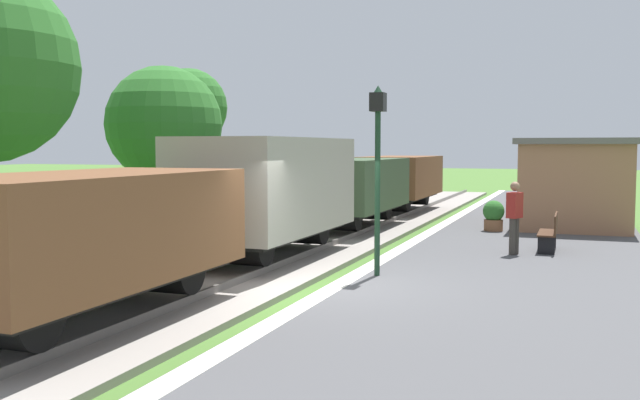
% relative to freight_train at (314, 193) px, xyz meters
% --- Properties ---
extents(ground_plane, '(160.00, 160.00, 0.00)m').
position_rel_freight_train_xyz_m(ground_plane, '(2.40, -6.34, -1.48)').
color(ground_plane, '#47702D').
extents(platform_slab, '(6.00, 60.00, 0.25)m').
position_rel_freight_train_xyz_m(platform_slab, '(5.60, -6.34, -1.36)').
color(platform_slab, '#4C4C4F').
rests_on(platform_slab, ground).
extents(platform_edge_stripe, '(0.36, 60.00, 0.01)m').
position_rel_freight_train_xyz_m(platform_edge_stripe, '(2.80, -6.34, -1.23)').
color(platform_edge_stripe, silver).
rests_on(platform_edge_stripe, platform_slab).
extents(track_ballast, '(3.80, 60.00, 0.12)m').
position_rel_freight_train_xyz_m(track_ballast, '(-0.00, -6.34, -1.42)').
color(track_ballast, gray).
rests_on(track_ballast, ground).
extents(rail_near, '(0.07, 60.00, 0.14)m').
position_rel_freight_train_xyz_m(rail_near, '(0.72, -6.34, -1.29)').
color(rail_near, slate).
rests_on(rail_near, track_ballast).
extents(rail_far, '(0.07, 60.00, 0.14)m').
position_rel_freight_train_xyz_m(rail_far, '(-0.72, -6.34, -1.29)').
color(rail_far, slate).
rests_on(rail_far, track_ballast).
extents(freight_train, '(2.50, 26.00, 2.72)m').
position_rel_freight_train_xyz_m(freight_train, '(0.00, 0.00, 0.00)').
color(freight_train, brown).
rests_on(freight_train, rail_near).
extents(station_hut, '(3.50, 5.80, 2.78)m').
position_rel_freight_train_xyz_m(station_hut, '(6.80, 5.91, 0.17)').
color(station_hut, '#9E6B4C').
rests_on(station_hut, platform_slab).
extents(bench_near_hut, '(0.42, 1.50, 0.91)m').
position_rel_freight_train_xyz_m(bench_near_hut, '(6.28, -0.44, -0.76)').
color(bench_near_hut, '#422819').
rests_on(bench_near_hut, platform_slab).
extents(bench_down_platform, '(0.42, 1.50, 0.91)m').
position_rel_freight_train_xyz_m(bench_down_platform, '(6.28, 11.29, -0.76)').
color(bench_down_platform, '#422819').
rests_on(bench_down_platform, platform_slab).
extents(person_waiting, '(0.37, 0.44, 1.71)m').
position_rel_freight_train_xyz_m(person_waiting, '(5.49, -1.30, -0.30)').
color(person_waiting, '#38332D').
rests_on(person_waiting, platform_slab).
extents(potted_planter, '(0.64, 0.64, 0.92)m').
position_rel_freight_train_xyz_m(potted_planter, '(4.52, 3.30, -0.76)').
color(potted_planter, brown).
rests_on(potted_planter, platform_slab).
extents(lamp_post_near, '(0.28, 0.28, 3.70)m').
position_rel_freight_train_xyz_m(lamp_post_near, '(3.20, -5.03, 1.32)').
color(lamp_post_near, '#193823').
rests_on(lamp_post_near, platform_slab).
extents(tree_trackside_far, '(3.43, 3.43, 5.15)m').
position_rel_freight_train_xyz_m(tree_trackside_far, '(-4.66, -0.22, 1.95)').
color(tree_trackside_far, '#4C3823').
rests_on(tree_trackside_far, ground).
extents(tree_field_left, '(3.04, 3.04, 5.84)m').
position_rel_freight_train_xyz_m(tree_field_left, '(-7.56, 6.11, 2.82)').
color(tree_field_left, '#4C3823').
rests_on(tree_field_left, ground).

